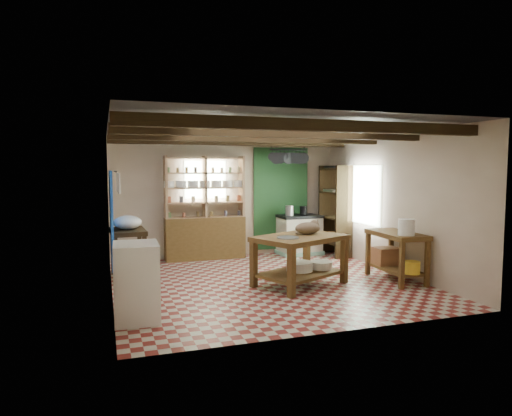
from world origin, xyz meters
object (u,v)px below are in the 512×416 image
object	(u,v)px
work_table	(300,260)
right_counter	(396,256)
prep_table	(128,254)
stove	(299,235)
cat	(308,228)
white_cabinet	(136,282)

from	to	relation	value
work_table	right_counter	size ratio (longest dim) A/B	1.24
prep_table	right_counter	distance (m)	4.69
prep_table	right_counter	size ratio (longest dim) A/B	0.74
stove	cat	size ratio (longest dim) A/B	2.08
prep_table	cat	distance (m)	3.19
prep_table	white_cabinet	xyz separation A→B (m)	(-0.02, -2.38, 0.06)
work_table	stove	distance (m)	2.72
stove	prep_table	xyz separation A→B (m)	(-3.77, -1.06, -0.01)
work_table	white_cabinet	world-z (taller)	white_cabinet
stove	white_cabinet	distance (m)	5.12
work_table	stove	bearing A→B (deg)	41.72
work_table	white_cabinet	xyz separation A→B (m)	(-2.70, -0.95, 0.08)
right_counter	cat	xyz separation A→B (m)	(-1.50, 0.40, 0.51)
work_table	stove	xyz separation A→B (m)	(1.10, 2.49, 0.03)
stove	right_counter	size ratio (longest dim) A/B	0.78
stove	white_cabinet	xyz separation A→B (m)	(-3.79, -3.44, 0.05)
prep_table	right_counter	bearing A→B (deg)	-23.25
stove	prep_table	size ratio (longest dim) A/B	1.05
stove	prep_table	world-z (taller)	stove
work_table	prep_table	world-z (taller)	prep_table
work_table	cat	xyz separation A→B (m)	(0.21, 0.15, 0.51)
white_cabinet	work_table	bearing A→B (deg)	21.43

